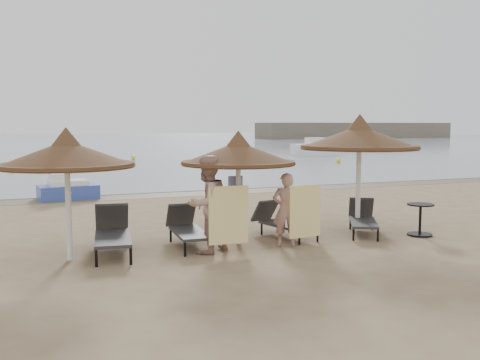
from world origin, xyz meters
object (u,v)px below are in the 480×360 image
object	(u,v)px
palapa_left	(67,155)
palapa_center	(238,154)
palapa_right	(359,138)
person_left	(207,197)
lounger_far_left	(113,232)
lounger_near_right	(281,221)
lounger_near_left	(187,228)
lounger_far_right	(363,218)
person_right	(286,204)
side_table	(420,221)
pedal_boat	(67,189)

from	to	relation	value
palapa_left	palapa_center	distance (m)	3.63
palapa_right	person_left	world-z (taller)	palapa_right
palapa_center	lounger_far_left	size ratio (longest dim) A/B	1.17
palapa_left	palapa_right	bearing A→B (deg)	3.93
palapa_center	lounger_near_right	bearing A→B (deg)	18.21
lounger_near_left	lounger_far_right	bearing A→B (deg)	-1.29
palapa_left	lounger_far_right	world-z (taller)	palapa_left
palapa_right	person_right	world-z (taller)	palapa_right
palapa_center	person_left	world-z (taller)	palapa_center
side_table	pedal_boat	bearing A→B (deg)	127.91
lounger_far_right	lounger_far_left	bearing A→B (deg)	-152.02
palapa_right	person_right	distance (m)	2.97
lounger_near_left	person_right	bearing A→B (deg)	-22.18
palapa_right	lounger_far_left	size ratio (longest dim) A/B	1.35
lounger_near_right	side_table	bearing A→B (deg)	-33.79
palapa_center	side_table	xyz separation A→B (m)	(4.42, -0.73, -1.66)
palapa_center	lounger_far_left	xyz separation A→B (m)	(-2.74, 0.24, -1.60)
side_table	palapa_center	bearing A→B (deg)	170.59
palapa_center	palapa_right	size ratio (longest dim) A/B	0.87
palapa_left	lounger_near_left	distance (m)	3.08
side_table	pedal_boat	xyz separation A→B (m)	(-7.56, 9.71, -0.01)
side_table	person_right	bearing A→B (deg)	177.56
palapa_right	person_left	size ratio (longest dim) A/B	1.25
lounger_far_right	pedal_boat	xyz separation A→B (m)	(-6.45, 8.93, -0.02)
palapa_center	person_left	xyz separation A→B (m)	(-0.90, -0.54, -0.84)
palapa_right	lounger_far_left	distance (m)	6.38
lounger_far_right	person_left	distance (m)	4.33
palapa_center	lounger_far_right	xyz separation A→B (m)	(3.31, 0.05, -1.66)
palapa_left	palapa_right	size ratio (longest dim) A/B	0.89
person_left	person_right	world-z (taller)	person_left
palapa_left	pedal_boat	bearing A→B (deg)	86.97
lounger_far_left	person_left	size ratio (longest dim) A/B	0.93
palapa_left	lounger_far_left	bearing A→B (deg)	23.73
palapa_right	lounger_far_right	size ratio (longest dim) A/B	1.58
palapa_center	side_table	bearing A→B (deg)	-9.41
palapa_right	lounger_near_right	size ratio (longest dim) A/B	1.54
person_left	pedal_boat	distance (m)	9.81
lounger_near_left	lounger_near_right	distance (m)	2.34
palapa_left	side_table	world-z (taller)	palapa_left
lounger_far_left	person_right	xyz separation A→B (m)	(3.63, -0.82, 0.51)
palapa_left	side_table	xyz separation A→B (m)	(8.04, -0.58, -1.73)
lounger_far_right	palapa_left	bearing A→B (deg)	-148.57
lounger_far_right	lounger_near_left	bearing A→B (deg)	-153.81
pedal_boat	palapa_center	bearing A→B (deg)	-77.73
lounger_near_left	person_right	size ratio (longest dim) A/B	1.04
lounger_far_left	palapa_center	bearing A→B (deg)	2.05
lounger_far_right	pedal_boat	bearing A→B (deg)	155.67
palapa_center	palapa_right	bearing A→B (deg)	5.60
palapa_left	palapa_center	bearing A→B (deg)	2.37
palapa_center	person_left	size ratio (longest dim) A/B	1.08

